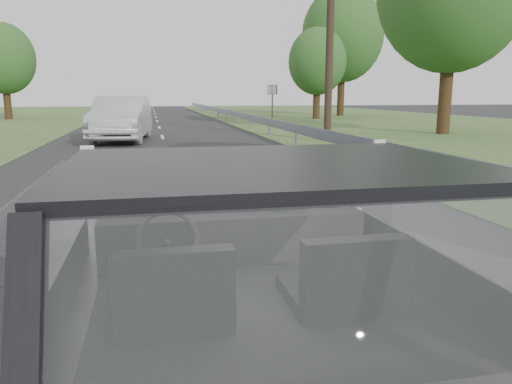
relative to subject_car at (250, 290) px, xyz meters
name	(u,v)px	position (x,y,z in m)	size (l,w,h in m)	color
subject_car	(250,290)	(0.00, 0.00, 0.00)	(1.80, 4.00, 1.45)	black
dashboard	(231,234)	(0.00, 0.62, 0.12)	(1.58, 0.45, 0.30)	black
driver_seat	(173,289)	(-0.40, -0.29, 0.16)	(0.50, 0.72, 0.42)	black
passenger_seat	(346,275)	(0.40, -0.29, 0.16)	(0.50, 0.72, 0.42)	black
steering_wheel	(168,240)	(-0.40, 0.33, 0.20)	(0.36, 0.36, 0.04)	black
cat	(271,194)	(0.27, 0.66, 0.36)	(0.59, 0.18, 0.27)	gray
guardrail	(336,138)	(4.30, 10.00, -0.15)	(0.05, 90.00, 0.32)	gray
other_car	(122,118)	(-1.48, 16.79, 0.10)	(1.97, 5.00, 1.64)	#BBBCBF
highway_sign	(272,105)	(6.49, 25.95, 0.38)	(0.09, 0.88, 2.21)	#166B2A
utility_pole	(330,24)	(5.95, 15.21, 3.44)	(0.27, 0.27, 8.33)	#36291F
tree_1	(451,20)	(11.97, 17.22, 3.98)	(6.22, 6.22, 9.42)	#2A5A23
tree_2	(317,75)	(10.86, 30.98, 2.26)	(3.94, 3.94, 5.97)	#2A5A23
tree_3	(342,54)	(14.36, 35.39, 4.03)	(6.28, 6.28, 9.52)	#2A5A23
tree_6	(5,73)	(-9.87, 34.75, 2.37)	(4.09, 4.09, 6.19)	#2A5A23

